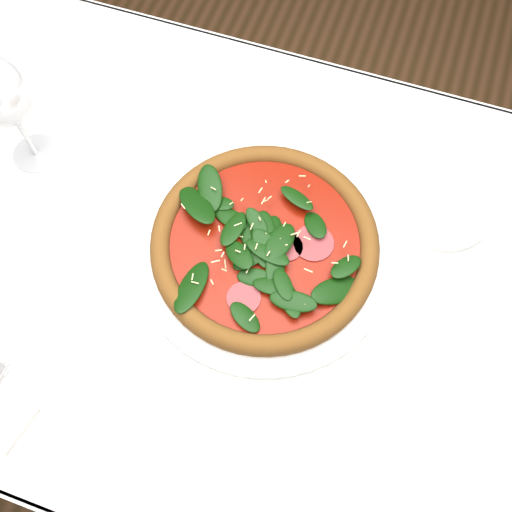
% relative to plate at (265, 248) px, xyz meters
% --- Properties ---
extents(ground, '(6.00, 6.00, 0.00)m').
position_rel_plate_xyz_m(ground, '(-0.03, -0.02, -0.76)').
color(ground, brown).
rests_on(ground, ground).
extents(dining_table, '(1.21, 0.81, 0.75)m').
position_rel_plate_xyz_m(dining_table, '(-0.03, -0.02, -0.11)').
color(dining_table, silver).
rests_on(dining_table, ground).
extents(plate, '(0.38, 0.38, 0.02)m').
position_rel_plate_xyz_m(plate, '(0.00, 0.00, 0.00)').
color(plate, silver).
rests_on(plate, dining_table).
extents(pizza, '(0.44, 0.44, 0.04)m').
position_rel_plate_xyz_m(pizza, '(0.00, 0.00, 0.02)').
color(pizza, brown).
rests_on(pizza, plate).
extents(wine_glass, '(0.08, 0.08, 0.20)m').
position_rel_plate_xyz_m(wine_glass, '(-0.40, 0.04, 0.14)').
color(wine_glass, silver).
rests_on(wine_glass, dining_table).
extents(saucer_far, '(0.16, 0.16, 0.01)m').
position_rel_plate_xyz_m(saucer_far, '(0.23, 0.16, -0.00)').
color(saucer_far, silver).
rests_on(saucer_far, dining_table).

